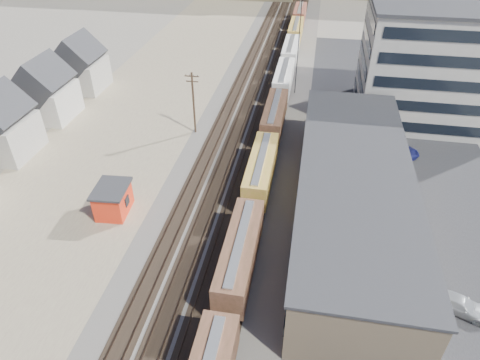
% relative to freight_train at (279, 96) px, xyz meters
% --- Properties ---
extents(ballast_bed, '(18.00, 200.00, 0.06)m').
position_rel_freight_train_xyz_m(ballast_bed, '(-3.80, -1.99, -2.76)').
color(ballast_bed, '#4C4742').
rests_on(ballast_bed, ground).
extents(dirt_yard, '(24.00, 180.00, 0.03)m').
position_rel_freight_train_xyz_m(dirt_yard, '(-23.80, -11.99, -2.78)').
color(dirt_yard, '#7E6A57').
rests_on(dirt_yard, ground).
extents(asphalt_lot, '(26.00, 120.00, 0.04)m').
position_rel_freight_train_xyz_m(asphalt_lot, '(18.20, -16.99, -2.77)').
color(asphalt_lot, '#232326').
rests_on(asphalt_lot, ground).
extents(rail_tracks, '(11.40, 200.00, 0.24)m').
position_rel_freight_train_xyz_m(rail_tracks, '(-4.35, -1.99, -2.68)').
color(rail_tracks, black).
rests_on(rail_tracks, ground).
extents(freight_train, '(3.00, 119.74, 4.46)m').
position_rel_freight_train_xyz_m(freight_train, '(0.00, 0.00, 0.00)').
color(freight_train, black).
rests_on(freight_train, ground).
extents(warehouse, '(12.40, 40.40, 7.25)m').
position_rel_freight_train_xyz_m(warehouse, '(11.18, -26.99, 0.86)').
color(warehouse, tan).
rests_on(warehouse, ground).
extents(office_tower, '(22.60, 18.60, 18.45)m').
position_rel_freight_train_xyz_m(office_tower, '(24.15, 2.97, 6.47)').
color(office_tower, '#9E998E').
rests_on(office_tower, ground).
extents(utility_pole_north, '(2.20, 0.32, 10.00)m').
position_rel_freight_train_xyz_m(utility_pole_north, '(-12.30, -9.99, 2.50)').
color(utility_pole_north, '#382619').
rests_on(utility_pole_north, ground).
extents(radio_mast, '(1.20, 0.16, 18.00)m').
position_rel_freight_train_xyz_m(radio_mast, '(2.20, 8.01, 6.33)').
color(radio_mast, black).
rests_on(radio_mast, ground).
extents(maintenance_shed, '(4.21, 5.25, 3.64)m').
position_rel_freight_train_xyz_m(maintenance_shed, '(-16.78, -30.98, -0.93)').
color(maintenance_shed, red).
rests_on(maintenance_shed, ground).
extents(parked_car_white, '(2.20, 4.98, 1.59)m').
position_rel_freight_train_xyz_m(parked_car_white, '(14.18, -44.08, -2.00)').
color(parked_car_white, white).
rests_on(parked_car_white, ground).
extents(parked_car_silver, '(5.84, 3.98, 1.57)m').
position_rel_freight_train_xyz_m(parked_car_silver, '(21.07, -38.97, -2.01)').
color(parked_car_silver, '#979A9E').
rests_on(parked_car_silver, ground).
extents(parked_car_blue, '(6.01, 6.32, 1.66)m').
position_rel_freight_train_xyz_m(parked_car_blue, '(19.02, -10.70, -1.96)').
color(parked_car_blue, navy).
rests_on(parked_car_blue, ground).
extents(parked_car_far, '(3.05, 4.64, 1.47)m').
position_rel_freight_train_xyz_m(parked_car_far, '(26.36, 7.02, -2.06)').
color(parked_car_far, silver).
rests_on(parked_car_far, ground).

